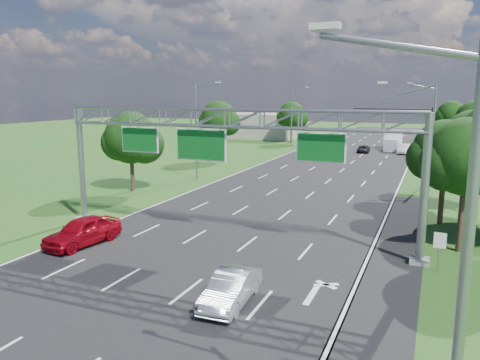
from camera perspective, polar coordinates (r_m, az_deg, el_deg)
The scene contains 22 objects.
ground at distance 46.07m, azimuth 7.45°, elevation -0.83°, with size 220.00×220.00×0.00m, color #1D5519.
road at distance 46.07m, azimuth 7.45°, elevation -0.83°, with size 18.00×180.00×0.02m, color black.
road_flare at distance 29.06m, azimuth 18.58°, elevation -8.00°, with size 3.00×30.00×0.02m, color black.
sign_gantry at distance 28.16m, azimuth -1.44°, elevation 6.30°, with size 23.50×1.00×9.56m.
regulatory_sign at distance 25.68m, azimuth 23.17°, elevation -7.20°, with size 0.60×0.08×2.10m.
traffic_signal at distance 78.82m, azimuth 19.76°, elevation 7.08°, with size 12.21×0.24×7.00m.
streetlight_l_near at distance 49.50m, azimuth -5.18°, elevation 6.51°, with size 2.97×0.22×10.16m.
streetlight_l_far at distance 82.03m, azimuth 6.46°, elevation 8.01°, with size 2.97×0.22×10.16m.
streetlight_r_mid at distance 53.72m, azimuth 22.30°, elevation 6.08°, with size 2.97×0.22×10.16m.
streetlight_r_near at distance 9.24m, azimuth 24.37°, elevation -11.64°, with size 2.97×0.22×10.16m.
tree_verge_la at distance 44.20m, azimuth -13.05°, elevation 4.75°, with size 5.76×4.80×7.40m.
tree_verge_lb at distance 65.00m, azimuth -2.55°, elevation 7.31°, with size 5.76×4.80×8.06m.
tree_verge_lc at distance 87.34m, azimuth 6.37°, elevation 7.76°, with size 5.76×4.80×7.62m.
tree_verge_rd at distance 61.88m, azimuth 26.86°, elevation 6.26°, with size 5.76×4.80×8.28m.
tree_verge_re at distance 91.75m, azimuth 24.39°, elevation 7.16°, with size 5.76×4.80×7.84m.
building_left at distance 97.88m, azimuth 2.55°, elevation 6.64°, with size 14.00×10.00×5.00m, color gray.
red_coupe at distance 29.66m, azimuth -18.64°, elevation -5.91°, with size 2.01×4.99×1.70m, color #990713.
silver_sedan at distance 20.62m, azimuth -1.09°, elevation -13.02°, with size 1.50×4.29×1.41m, color #B7BBC4.
car_queue_b at distance 75.19m, azimuth 14.83°, elevation 3.67°, with size 1.82×3.94×1.10m, color black.
car_queue_c at distance 77.44m, azimuth 11.50°, elevation 4.11°, with size 1.67×4.14×1.41m, color black.
car_queue_d at distance 75.72m, azimuth 19.40°, elevation 3.60°, with size 1.52×4.37×1.44m, color silver.
box_truck at distance 80.89m, azimuth 18.13°, elevation 4.51°, with size 2.52×7.47×2.78m.
Camera 1 is at (11.88, -13.61, 8.90)m, focal length 35.00 mm.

